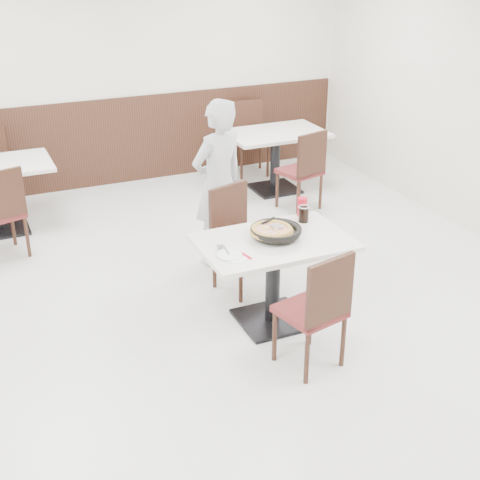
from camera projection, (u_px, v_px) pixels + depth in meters
name	position (u px, v px, depth m)	size (l,w,h in m)	color
floor	(233.00, 305.00, 5.85)	(7.00, 7.00, 0.00)	#BBBBB6
wall_back	(120.00, 73.00, 8.17)	(6.00, 0.04, 2.80)	silver
wainscot_back	(125.00, 140.00, 8.51)	(5.90, 0.03, 1.10)	black
main_table	(273.00, 282.00, 5.45)	(1.20, 0.80, 0.75)	beige
chair_near	(310.00, 308.00, 4.87)	(0.42, 0.42, 0.95)	black
chair_far	(242.00, 241.00, 5.93)	(0.42, 0.42, 0.95)	black
trivet	(280.00, 235.00, 5.34)	(0.11, 0.11, 0.04)	black
pizza_pan	(276.00, 233.00, 5.31)	(0.39, 0.39, 0.01)	black
pizza	(272.00, 231.00, 5.30)	(0.35, 0.35, 0.02)	tan
pizza_server	(277.00, 226.00, 5.32)	(0.08, 0.10, 0.00)	silver
napkin	(236.00, 257.00, 5.01)	(0.16, 0.16, 0.00)	white
side_plate	(229.00, 255.00, 5.03)	(0.19, 0.19, 0.01)	white
fork	(226.00, 250.00, 5.08)	(0.01, 0.15, 0.00)	silver
cola_glass	(304.00, 215.00, 5.60)	(0.08, 0.08, 0.13)	black
red_cup	(302.00, 207.00, 5.72)	(0.09, 0.09, 0.16)	red
diner_person	(218.00, 184.00, 6.30)	(0.59, 0.39, 1.62)	#BCBBC1
bg_table_right	(275.00, 161.00, 8.30)	(1.20, 0.80, 0.75)	beige
bg_chair_right_near	(300.00, 170.00, 7.70)	(0.42, 0.42, 0.95)	black
bg_chair_right_far	(251.00, 139.00, 8.82)	(0.42, 0.42, 0.95)	black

